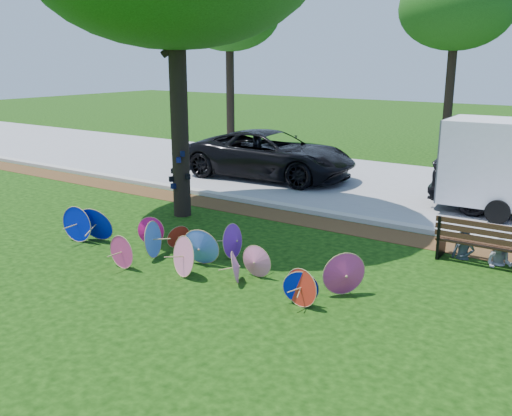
{
  "coord_description": "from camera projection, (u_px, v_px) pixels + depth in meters",
  "views": [
    {
      "loc": [
        7.05,
        -7.55,
        3.97
      ],
      "look_at": [
        0.5,
        2.0,
        0.9
      ],
      "focal_mm": 40.0,
      "sensor_mm": 36.0,
      "label": 1
    }
  ],
  "objects": [
    {
      "name": "parasol_pile",
      "position": [
        185.0,
        247.0,
        11.2
      ],
      "size": [
        6.93,
        2.09,
        0.85
      ],
      "color": "#BF0D61",
      "rests_on": "ground"
    },
    {
      "name": "ground",
      "position": [
        175.0,
        272.0,
        10.89
      ],
      "size": [
        90.0,
        90.0,
        0.0
      ],
      "primitive_type": "plane",
      "color": "black",
      "rests_on": "ground"
    },
    {
      "name": "mulch_strip",
      "position": [
        295.0,
        218.0,
        14.48
      ],
      "size": [
        90.0,
        1.0,
        0.01
      ],
      "primitive_type": "cube",
      "color": "#472D16",
      "rests_on": "ground"
    },
    {
      "name": "person_left",
      "position": [
        465.0,
        230.0,
        11.44
      ],
      "size": [
        0.45,
        0.3,
        1.24
      ],
      "primitive_type": "imported",
      "rotation": [
        0.0,
        0.0,
        0.0
      ],
      "color": "#39424E",
      "rests_on": "ground"
    },
    {
      "name": "street",
      "position": [
        372.0,
        184.0,
        18.35
      ],
      "size": [
        90.0,
        8.0,
        0.01
      ],
      "primitive_type": "cube",
      "color": "gray",
      "rests_on": "ground"
    },
    {
      "name": "black_van",
      "position": [
        271.0,
        155.0,
        19.16
      ],
      "size": [
        5.92,
        3.1,
        1.59
      ],
      "primitive_type": "imported",
      "rotation": [
        0.0,
        0.0,
        1.65
      ],
      "color": "black",
      "rests_on": "ground"
    },
    {
      "name": "cargo_trailer",
      "position": [
        509.0,
        163.0,
        14.51
      ],
      "size": [
        3.14,
        2.07,
        2.74
      ],
      "primitive_type": "cube",
      "rotation": [
        0.0,
        0.0,
        0.04
      ],
      "color": "white",
      "rests_on": "ground"
    },
    {
      "name": "bg_trees",
      "position": [
        460.0,
        5.0,
        20.19
      ],
      "size": [
        23.91,
        7.24,
        7.4
      ],
      "color": "black",
      "rests_on": "ground"
    },
    {
      "name": "person_right",
      "position": [
        502.0,
        240.0,
        11.08
      ],
      "size": [
        0.55,
        0.45,
        1.06
      ],
      "primitive_type": "imported",
      "rotation": [
        0.0,
        0.0,
        -0.1
      ],
      "color": "#BAB9C3",
      "rests_on": "ground"
    },
    {
      "name": "park_bench",
      "position": [
        482.0,
        241.0,
        11.25
      ],
      "size": [
        1.74,
        0.68,
        0.9
      ],
      "primitive_type": null,
      "rotation": [
        0.0,
        0.0,
        0.01
      ],
      "color": "black",
      "rests_on": "ground"
    },
    {
      "name": "curb",
      "position": [
        309.0,
        210.0,
        15.02
      ],
      "size": [
        90.0,
        0.3,
        0.12
      ],
      "primitive_type": "cube",
      "color": "#B7B5AD",
      "rests_on": "ground"
    }
  ]
}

